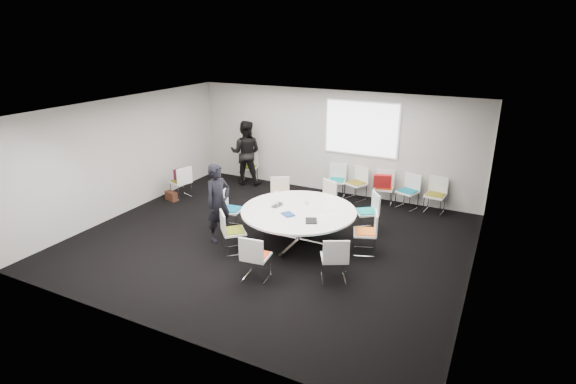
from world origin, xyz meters
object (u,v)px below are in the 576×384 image
at_px(chair_person_back, 249,173).
at_px(cup, 306,203).
at_px(conference_table, 298,217).
at_px(chair_back_b, 356,190).
at_px(chair_ring_a, 365,240).
at_px(chair_back_d, 407,198).
at_px(chair_ring_c, 324,206).
at_px(person_main, 218,203).
at_px(chair_ring_h, 334,266).
at_px(chair_spare_left, 182,188).
at_px(chair_ring_f, 233,239).
at_px(person_back, 246,153).
at_px(chair_ring_e, 231,217).
at_px(chair_back_a, 336,187).
at_px(chair_back_c, 383,194).
at_px(chair_ring_b, 366,219).
at_px(brown_bag, 171,196).
at_px(chair_ring_d, 281,203).
at_px(laptop, 279,206).
at_px(chair_back_e, 435,202).
at_px(maroon_bag, 180,176).
at_px(chair_ring_g, 256,265).

bearing_deg(chair_person_back, cup, 124.03).
relative_size(conference_table, chair_back_b, 2.74).
xyz_separation_m(chair_ring_a, chair_back_d, (0.23, 2.80, 0.00)).
distance_m(conference_table, chair_ring_a, 1.45).
height_order(chair_ring_c, chair_back_d, same).
relative_size(chair_back_b, chair_back_d, 1.00).
distance_m(conference_table, person_main, 1.72).
height_order(chair_ring_h, chair_spare_left, same).
bearing_deg(chair_ring_f, chair_ring_c, 115.28).
height_order(chair_back_d, person_back, person_back).
bearing_deg(conference_table, chair_ring_a, 5.89).
relative_size(chair_ring_e, chair_back_a, 1.00).
bearing_deg(chair_back_a, chair_back_c, 167.33).
distance_m(chair_ring_b, person_main, 3.31).
bearing_deg(chair_ring_e, brown_bag, -114.03).
relative_size(chair_ring_d, chair_ring_e, 1.00).
relative_size(chair_ring_a, chair_person_back, 1.00).
relative_size(chair_ring_a, person_main, 0.52).
bearing_deg(person_back, chair_ring_f, 100.08).
distance_m(chair_ring_a, person_main, 3.14).
bearing_deg(chair_back_a, laptop, 74.58).
distance_m(chair_ring_e, chair_back_a, 3.33).
xyz_separation_m(chair_back_a, chair_person_back, (-2.75, 0.00, 0.00)).
bearing_deg(conference_table, chair_ring_f, -134.45).
bearing_deg(chair_ring_f, chair_back_d, 102.05).
bearing_deg(chair_ring_f, chair_back_e, 96.16).
distance_m(chair_back_b, chair_back_e, 2.02).
bearing_deg(chair_ring_d, chair_back_b, -160.21).
bearing_deg(chair_back_d, chair_ring_a, 105.29).
bearing_deg(chair_back_d, person_main, 68.21).
distance_m(chair_ring_a, chair_person_back, 5.26).
bearing_deg(chair_back_c, chair_ring_d, 31.60).
bearing_deg(brown_bag, conference_table, -10.14).
height_order(chair_ring_c, person_back, person_back).
bearing_deg(chair_back_b, chair_back_c, -157.19).
distance_m(chair_ring_h, chair_back_d, 4.10).
xyz_separation_m(chair_ring_f, person_main, (-0.58, 0.36, 0.57)).
height_order(chair_ring_b, chair_back_c, same).
bearing_deg(maroon_bag, chair_back_c, 21.16).
xyz_separation_m(chair_ring_e, chair_back_c, (2.69, 3.00, 0.00)).
height_order(chair_ring_e, person_main, person_main).
xyz_separation_m(chair_ring_c, chair_spare_left, (-3.90, -0.50, 0.00)).
height_order(conference_table, cup, cup).
bearing_deg(person_back, chair_ring_g, 105.40).
bearing_deg(maroon_bag, chair_ring_c, 7.20).
bearing_deg(chair_ring_d, person_back, -71.24).
height_order(chair_back_d, cup, chair_back_d).
distance_m(cup, brown_bag, 4.16).
height_order(chair_ring_b, chair_ring_c, same).
distance_m(chair_back_d, chair_back_e, 0.66).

